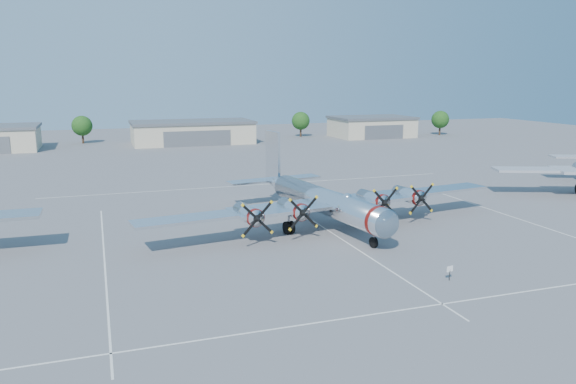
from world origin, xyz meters
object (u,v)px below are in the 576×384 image
object	(u,v)px
hangar_east	(372,126)
main_bomber_b29	(321,224)
info_placard	(450,270)
tree_east	(301,121)
tree_far_east	(440,120)
tree_west	(82,126)
hangar_center	(192,132)

from	to	relation	value
hangar_east	main_bomber_b29	world-z (taller)	hangar_east
main_bomber_b29	info_placard	distance (m)	19.31
tree_east	tree_far_east	bearing A→B (deg)	-11.89
tree_west	info_placard	size ratio (longest dim) A/B	5.67
hangar_east	main_bomber_b29	size ratio (longest dim) A/B	0.51
tree_west	main_bomber_b29	size ratio (longest dim) A/B	0.16
info_placard	hangar_east	bearing A→B (deg)	55.03
tree_far_east	info_placard	world-z (taller)	tree_far_east
hangar_center	tree_far_east	size ratio (longest dim) A/B	4.31
tree_west	main_bomber_b29	xyz separation A→B (m)	(25.27, -89.13, -4.22)
tree_far_east	main_bomber_b29	size ratio (longest dim) A/B	0.16
tree_west	tree_far_east	distance (m)	93.54
main_bomber_b29	info_placard	world-z (taller)	main_bomber_b29
tree_east	info_placard	bearing A→B (deg)	-104.16
hangar_center	tree_west	world-z (taller)	tree_west
hangar_east	hangar_center	bearing A→B (deg)	-180.00
info_placard	hangar_center	bearing A→B (deg)	80.96
hangar_east	main_bomber_b29	xyz separation A→B (m)	(-47.73, -81.09, -2.71)
hangar_east	info_placard	world-z (taller)	hangar_east
main_bomber_b29	info_placard	bearing A→B (deg)	-89.45
tree_far_east	info_placard	size ratio (longest dim) A/B	5.67
tree_west	tree_east	distance (m)	55.04
tree_far_east	info_placard	bearing A→B (deg)	-123.42
hangar_east	tree_east	bearing A→B (deg)	161.46
tree_west	tree_far_east	xyz separation A→B (m)	(93.00, -10.00, 0.00)
tree_west	info_placard	xyz separation A→B (m)	(28.21, -108.20, -3.40)
hangar_east	tree_far_east	world-z (taller)	tree_far_east
hangar_east	tree_west	xyz separation A→B (m)	(-73.00, 8.04, 1.51)
hangar_center	main_bomber_b29	distance (m)	81.14
hangar_east	tree_east	size ratio (longest dim) A/B	3.10
tree_east	main_bomber_b29	distance (m)	92.16
hangar_center	hangar_east	world-z (taller)	same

